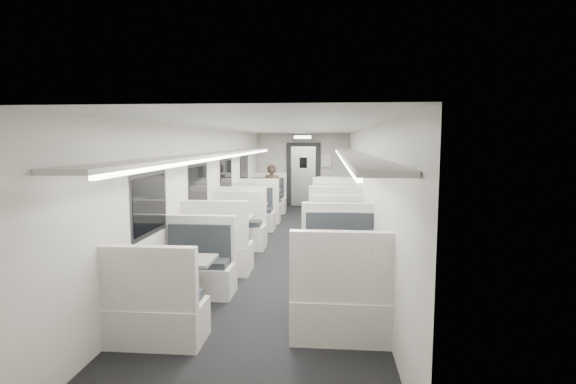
% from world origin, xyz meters
% --- Properties ---
extents(room, '(3.24, 12.24, 2.64)m').
position_xyz_m(room, '(0.00, 0.00, 1.20)').
color(room, black).
rests_on(room, ground).
extents(booth_left_a, '(1.09, 2.22, 1.18)m').
position_xyz_m(booth_left_a, '(-1.00, 3.71, 0.40)').
color(booth_left_a, white).
rests_on(booth_left_a, room).
extents(booth_left_b, '(1.06, 2.15, 1.15)m').
position_xyz_m(booth_left_b, '(-1.00, 1.09, 0.38)').
color(booth_left_b, white).
rests_on(booth_left_b, room).
extents(booth_left_c, '(1.13, 2.29, 1.22)m').
position_xyz_m(booth_left_c, '(-1.00, -0.85, 0.41)').
color(booth_left_c, white).
rests_on(booth_left_c, room).
extents(booth_left_d, '(1.02, 2.06, 1.10)m').
position_xyz_m(booth_left_d, '(-1.00, -3.55, 0.37)').
color(booth_left_d, white).
rests_on(booth_left_d, room).
extents(booth_right_a, '(1.03, 2.08, 1.11)m').
position_xyz_m(booth_right_a, '(1.00, 3.40, 0.37)').
color(booth_right_a, white).
rests_on(booth_right_a, room).
extents(booth_right_b, '(1.14, 2.31, 1.24)m').
position_xyz_m(booth_right_b, '(1.00, 1.45, 0.41)').
color(booth_right_b, white).
rests_on(booth_right_b, room).
extents(booth_right_c, '(1.04, 2.11, 1.13)m').
position_xyz_m(booth_right_c, '(1.00, -1.13, 0.38)').
color(booth_right_c, white).
rests_on(booth_right_c, room).
extents(booth_right_d, '(1.14, 2.31, 1.24)m').
position_xyz_m(booth_right_d, '(1.00, -3.16, 0.41)').
color(booth_right_d, white).
rests_on(booth_right_d, room).
extents(passenger, '(0.61, 0.45, 1.54)m').
position_xyz_m(passenger, '(-0.73, 3.44, 0.77)').
color(passenger, black).
rests_on(passenger, room).
extents(window_a, '(0.02, 1.18, 0.84)m').
position_xyz_m(window_a, '(-1.49, 3.40, 1.35)').
color(window_a, black).
rests_on(window_a, room).
extents(window_b, '(0.02, 1.18, 0.84)m').
position_xyz_m(window_b, '(-1.49, 1.20, 1.35)').
color(window_b, black).
rests_on(window_b, room).
extents(window_c, '(0.02, 1.18, 0.84)m').
position_xyz_m(window_c, '(-1.49, -1.00, 1.35)').
color(window_c, black).
rests_on(window_c, room).
extents(window_d, '(0.02, 1.18, 0.84)m').
position_xyz_m(window_d, '(-1.49, -3.20, 1.35)').
color(window_d, black).
rests_on(window_d, room).
extents(luggage_rack_left, '(0.46, 10.40, 0.09)m').
position_xyz_m(luggage_rack_left, '(-1.24, -0.30, 1.92)').
color(luggage_rack_left, white).
rests_on(luggage_rack_left, room).
extents(luggage_rack_right, '(0.46, 10.40, 0.09)m').
position_xyz_m(luggage_rack_right, '(1.24, -0.30, 1.92)').
color(luggage_rack_right, white).
rests_on(luggage_rack_right, room).
extents(vestibule_door, '(1.10, 0.13, 2.10)m').
position_xyz_m(vestibule_door, '(0.00, 5.93, 1.04)').
color(vestibule_door, black).
rests_on(vestibule_door, room).
extents(exit_sign, '(0.62, 0.12, 0.16)m').
position_xyz_m(exit_sign, '(0.00, 5.44, 2.28)').
color(exit_sign, black).
rests_on(exit_sign, room).
extents(wall_notice, '(0.32, 0.02, 0.40)m').
position_xyz_m(wall_notice, '(0.75, 5.92, 1.50)').
color(wall_notice, silver).
rests_on(wall_notice, room).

